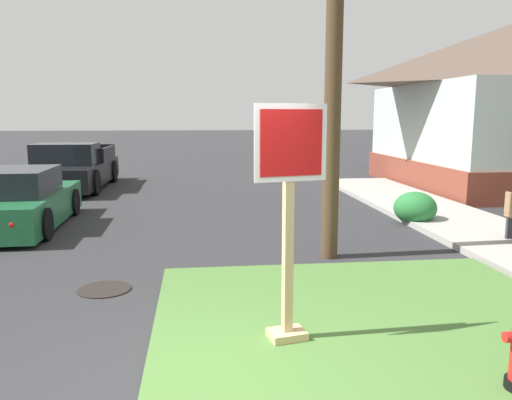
{
  "coord_description": "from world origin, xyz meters",
  "views": [
    {
      "loc": [
        0.14,
        -3.74,
        2.3
      ],
      "look_at": [
        1.01,
        3.78,
        1.04
      ],
      "focal_mm": 35.53,
      "sensor_mm": 36.0,
      "label": 1
    }
  ],
  "objects_px": {
    "manhole_cover": "(105,289)",
    "pickup_truck_black": "(72,170)",
    "stop_sign": "(289,228)",
    "parked_sedan_green": "(16,202)"
  },
  "relations": [
    {
      "from": "stop_sign",
      "to": "parked_sedan_green",
      "type": "height_order",
      "value": "stop_sign"
    },
    {
      "from": "stop_sign",
      "to": "parked_sedan_green",
      "type": "relative_size",
      "value": 0.57
    },
    {
      "from": "stop_sign",
      "to": "manhole_cover",
      "type": "bearing_deg",
      "value": 137.9
    },
    {
      "from": "manhole_cover",
      "to": "pickup_truck_black",
      "type": "distance_m",
      "value": 10.28
    },
    {
      "from": "parked_sedan_green",
      "to": "pickup_truck_black",
      "type": "bearing_deg",
      "value": 92.2
    },
    {
      "from": "parked_sedan_green",
      "to": "pickup_truck_black",
      "type": "height_order",
      "value": "pickup_truck_black"
    },
    {
      "from": "manhole_cover",
      "to": "pickup_truck_black",
      "type": "height_order",
      "value": "pickup_truck_black"
    },
    {
      "from": "pickup_truck_black",
      "to": "manhole_cover",
      "type": "bearing_deg",
      "value": -74.75
    },
    {
      "from": "manhole_cover",
      "to": "parked_sedan_green",
      "type": "distance_m",
      "value": 4.82
    },
    {
      "from": "manhole_cover",
      "to": "pickup_truck_black",
      "type": "xyz_separation_m",
      "value": [
        -2.7,
        9.9,
        0.61
      ]
    }
  ]
}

